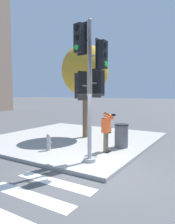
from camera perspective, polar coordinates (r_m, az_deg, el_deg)
ground_plane at (r=7.10m, az=2.99°, el=-15.88°), size 160.00×160.00×0.00m
sidewalk_corner at (r=11.72m, az=-3.97°, el=-7.04°), size 8.00×8.00×0.13m
traffic_signal_pole at (r=7.49m, az=0.67°, el=9.12°), size 1.28×1.28×4.86m
person_photographer at (r=8.83m, az=4.98°, el=-4.19°), size 0.58×0.54×1.65m
street_tree at (r=11.67m, az=-0.64°, el=10.67°), size 2.45×2.45×4.90m
fire_hydrant at (r=9.32m, az=-10.17°, el=-7.74°), size 0.17×0.23×0.70m
trash_bin at (r=9.73m, az=8.84°, el=-6.16°), size 0.62×0.62×1.02m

